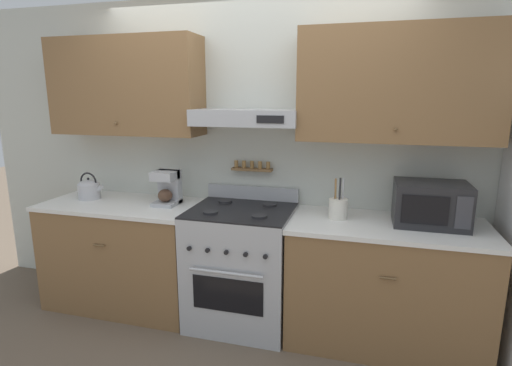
# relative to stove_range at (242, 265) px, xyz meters

# --- Properties ---
(ground_plane) EXTENTS (16.00, 16.00, 0.00)m
(ground_plane) POSITION_rel_stove_range_xyz_m (-0.00, -0.34, -0.47)
(ground_plane) COLOR brown
(wall_back) EXTENTS (5.20, 0.46, 2.55)m
(wall_back) POSITION_rel_stove_range_xyz_m (0.01, 0.30, 1.03)
(wall_back) COLOR silver
(wall_back) RESTS_ON ground_plane
(counter_left) EXTENTS (1.31, 0.69, 0.91)m
(counter_left) POSITION_rel_stove_range_xyz_m (-1.05, 0.01, -0.02)
(counter_left) COLOR brown
(counter_left) RESTS_ON ground_plane
(counter_right) EXTENTS (1.37, 0.69, 0.91)m
(counter_right) POSITION_rel_stove_range_xyz_m (1.08, 0.01, -0.02)
(counter_right) COLOR brown
(counter_right) RESTS_ON ground_plane
(stove_range) EXTENTS (0.78, 0.71, 1.04)m
(stove_range) POSITION_rel_stove_range_xyz_m (0.00, 0.00, 0.00)
(stove_range) COLOR #ADAFB5
(stove_range) RESTS_ON ground_plane
(tea_kettle) EXTENTS (0.24, 0.18, 0.23)m
(tea_kettle) POSITION_rel_stove_range_xyz_m (-1.39, 0.05, 0.52)
(tea_kettle) COLOR #B7B7BC
(tea_kettle) RESTS_ON counter_left
(coffee_maker) EXTENTS (0.18, 0.22, 0.28)m
(coffee_maker) POSITION_rel_stove_range_xyz_m (-0.65, 0.07, 0.58)
(coffee_maker) COLOR #ADAFB5
(coffee_maker) RESTS_ON counter_left
(microwave) EXTENTS (0.48, 0.35, 0.30)m
(microwave) POSITION_rel_stove_range_xyz_m (1.34, 0.07, 0.58)
(microwave) COLOR #232326
(microwave) RESTS_ON counter_right
(utensil_crock) EXTENTS (0.14, 0.14, 0.30)m
(utensil_crock) POSITION_rel_stove_range_xyz_m (0.72, 0.05, 0.51)
(utensil_crock) COLOR silver
(utensil_crock) RESTS_ON counter_right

